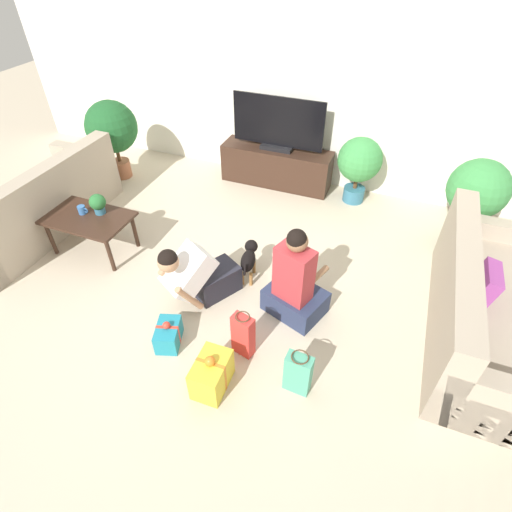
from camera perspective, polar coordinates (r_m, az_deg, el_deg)
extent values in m
plane|color=beige|center=(3.94, -6.70, -6.32)|extent=(16.00, 16.00, 0.00)
cube|color=white|center=(5.38, 5.85, 23.54)|extent=(8.40, 0.06, 2.60)
cube|color=tan|center=(5.39, -29.06, 5.54)|extent=(0.91, 2.07, 0.41)
cube|color=tan|center=(4.94, -27.78, 8.76)|extent=(0.20, 2.07, 0.42)
cube|color=tan|center=(5.88, -23.05, 11.44)|extent=(0.91, 0.16, 0.59)
cube|color=#EACC4C|center=(5.37, -25.79, 11.17)|extent=(0.18, 0.34, 0.32)
cube|color=#3366AD|center=(5.11, -29.18, 8.51)|extent=(0.18, 0.34, 0.32)
cube|color=tan|center=(4.03, 30.28, -7.71)|extent=(0.91, 2.07, 0.41)
cube|color=tan|center=(3.69, 27.22, -2.20)|extent=(0.20, 2.07, 0.42)
cube|color=tan|center=(3.35, 31.52, -18.23)|extent=(0.91, 0.16, 0.59)
cube|color=tan|center=(4.70, 30.16, 1.29)|extent=(0.91, 0.16, 0.59)
cube|color=#9E4293|center=(3.76, 29.90, -3.54)|extent=(0.18, 0.34, 0.32)
cube|color=#382319|center=(4.58, -22.90, 5.03)|extent=(0.89, 0.56, 0.03)
cylinder|color=#382319|center=(4.84, -27.24, 2.27)|extent=(0.04, 0.04, 0.41)
cylinder|color=#382319|center=(4.35, -20.12, 0.12)|extent=(0.04, 0.04, 0.41)
cylinder|color=#382319|center=(5.07, -24.02, 5.17)|extent=(0.04, 0.04, 0.41)
cylinder|color=#382319|center=(4.60, -16.93, 3.42)|extent=(0.04, 0.04, 0.41)
cube|color=#382319|center=(5.57, 2.92, 12.68)|extent=(1.48, 0.40, 0.51)
cube|color=black|center=(5.45, 3.02, 15.29)|extent=(0.42, 0.20, 0.05)
cube|color=black|center=(5.31, 3.16, 18.61)|extent=(1.20, 0.03, 0.63)
cylinder|color=#4C4C51|center=(5.11, 27.17, 3.07)|extent=(0.33, 0.33, 0.22)
cylinder|color=brown|center=(5.01, 27.87, 4.92)|extent=(0.06, 0.06, 0.19)
sphere|color=#3D8E47|center=(4.83, 29.19, 8.37)|extent=(0.63, 0.63, 0.63)
cylinder|color=#336B84|center=(5.41, 13.76, 8.61)|extent=(0.27, 0.27, 0.19)
cylinder|color=brown|center=(5.33, 14.06, 10.20)|extent=(0.05, 0.05, 0.16)
sphere|color=#3D8E47|center=(5.18, 14.62, 13.17)|extent=(0.54, 0.54, 0.54)
cylinder|color=#A36042|center=(6.11, -18.66, 11.77)|extent=(0.26, 0.26, 0.24)
cylinder|color=brown|center=(6.01, -19.11, 13.60)|extent=(0.05, 0.05, 0.20)
sphere|color=#1E5628|center=(5.86, -19.96, 16.95)|extent=(0.68, 0.68, 0.68)
cube|color=#23232D|center=(3.93, -5.76, -3.48)|extent=(0.47, 0.52, 0.28)
cube|color=white|center=(3.64, -9.61, -2.10)|extent=(0.51, 0.57, 0.45)
sphere|color=tan|center=(3.45, -12.43, -0.85)|extent=(0.19, 0.19, 0.19)
sphere|color=black|center=(3.43, -12.50, -0.44)|extent=(0.17, 0.17, 0.17)
cylinder|color=tan|center=(3.82, -11.73, -3.51)|extent=(0.18, 0.25, 0.38)
cylinder|color=tan|center=(3.63, -9.46, -5.99)|extent=(0.18, 0.25, 0.38)
cube|color=#283351|center=(3.76, 5.60, -6.40)|extent=(0.62, 0.55, 0.24)
cube|color=#AD3338|center=(3.45, 5.42, -2.55)|extent=(0.37, 0.29, 0.54)
sphere|color=#8E6647|center=(3.23, 5.91, 2.09)|extent=(0.18, 0.18, 0.18)
sphere|color=black|center=(3.20, 5.84, 2.45)|extent=(0.17, 0.17, 0.17)
cylinder|color=#8E6647|center=(3.59, 8.92, -2.70)|extent=(0.14, 0.26, 0.06)
cylinder|color=#8E6647|center=(3.68, 5.64, -0.93)|extent=(0.14, 0.26, 0.06)
ellipsoid|color=black|center=(3.98, -1.14, -0.67)|extent=(0.20, 0.32, 0.16)
sphere|color=black|center=(4.09, -0.69, 1.40)|extent=(0.14, 0.14, 0.14)
sphere|color=olive|center=(4.14, -0.56, 1.74)|extent=(0.06, 0.06, 0.06)
cylinder|color=black|center=(3.83, -1.61, -1.98)|extent=(0.04, 0.09, 0.10)
cylinder|color=olive|center=(4.14, -0.28, -1.54)|extent=(0.04, 0.04, 0.16)
cylinder|color=olive|center=(4.16, -1.47, -1.40)|extent=(0.04, 0.04, 0.16)
cylinder|color=olive|center=(4.01, -0.74, -3.32)|extent=(0.04, 0.04, 0.16)
cylinder|color=olive|center=(4.02, -1.97, -3.17)|extent=(0.04, 0.04, 0.16)
cube|color=yellow|center=(3.25, -6.35, -16.44)|extent=(0.25, 0.36, 0.29)
cube|color=orange|center=(3.25, -6.35, -16.44)|extent=(0.24, 0.04, 0.30)
sphere|color=orange|center=(3.10, -6.59, -14.71)|extent=(0.08, 0.08, 0.08)
cube|color=teal|center=(3.59, -12.40, -10.91)|extent=(0.27, 0.34, 0.20)
cube|color=red|center=(3.59, -12.40, -10.91)|extent=(0.19, 0.09, 0.20)
sphere|color=red|center=(3.50, -12.69, -9.64)|extent=(0.07, 0.07, 0.07)
cube|color=#4CA384|center=(3.20, 6.02, -16.33)|extent=(0.21, 0.13, 0.38)
torus|color=#4C3823|center=(3.03, 6.30, -14.15)|extent=(0.14, 0.14, 0.01)
cube|color=red|center=(3.37, -1.85, -11.25)|extent=(0.20, 0.14, 0.43)
torus|color=#4C3823|center=(3.19, -1.94, -8.66)|extent=(0.14, 0.14, 0.01)
cylinder|color=#386BAD|center=(4.63, -23.62, 6.07)|extent=(0.08, 0.08, 0.09)
torus|color=#386BAD|center=(4.59, -23.16, 6.00)|extent=(0.06, 0.01, 0.06)
cylinder|color=#336B84|center=(4.56, -21.40, 6.11)|extent=(0.11, 0.11, 0.07)
sphere|color=#286B33|center=(4.51, -21.71, 7.18)|extent=(0.17, 0.17, 0.17)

